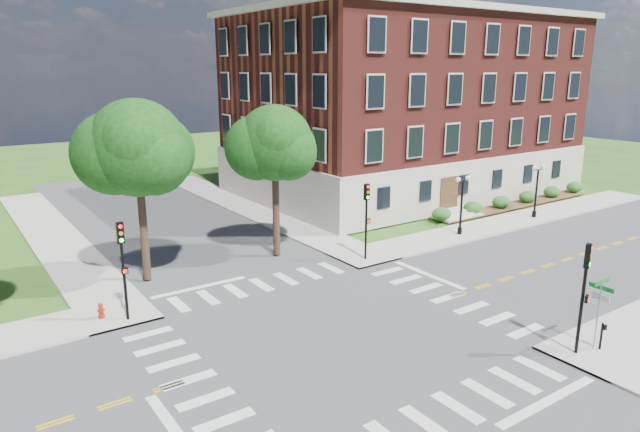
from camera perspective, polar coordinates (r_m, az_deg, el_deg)
ground at (r=26.62m, az=1.80°, el=-11.60°), size 160.00×160.00×0.00m
road_ew at (r=26.62m, az=1.80°, el=-11.59°), size 90.00×12.00×0.01m
road_ns at (r=26.62m, az=1.80°, el=-11.58°), size 12.00×90.00×0.01m
sidewalk_ne at (r=46.98m, az=5.76°, el=0.16°), size 34.00×34.00×0.12m
crosswalk_east at (r=31.08m, az=12.65°, el=-7.98°), size 2.20×10.20×0.02m
stop_bar_east at (r=34.07m, az=10.80°, el=-5.82°), size 0.40×5.50×0.00m
main_building at (r=56.28m, az=8.37°, el=11.03°), size 30.60×22.40×16.50m
shrub_row at (r=52.32m, az=18.82°, el=0.87°), size 18.00×2.00×1.30m
tree_c at (r=32.21m, az=-17.83°, el=6.46°), size 5.27×5.27×10.11m
tree_d at (r=35.20m, az=-4.55°, el=7.24°), size 4.67×4.67×9.51m
traffic_signal_se at (r=25.77m, az=24.94°, el=-6.24°), size 0.38×0.46×4.80m
traffic_signal_ne at (r=35.09m, az=4.67°, el=0.45°), size 0.32×0.36×4.80m
traffic_signal_nw at (r=28.03m, az=-19.14°, el=-4.03°), size 0.32×0.35×4.80m
twin_lamp_west at (r=41.69m, az=13.98°, el=1.41°), size 1.36×0.36×4.23m
twin_lamp_east at (r=48.30m, az=20.85°, el=2.66°), size 1.36×0.36×4.23m
street_sign_pole at (r=26.87m, az=26.19°, el=-7.56°), size 1.10×1.10×3.10m
push_button_post at (r=27.41m, az=26.36°, el=-10.58°), size 0.14×0.21×1.20m
fire_hydrant at (r=29.59m, az=-21.05°, el=-8.85°), size 0.35×0.35×0.75m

